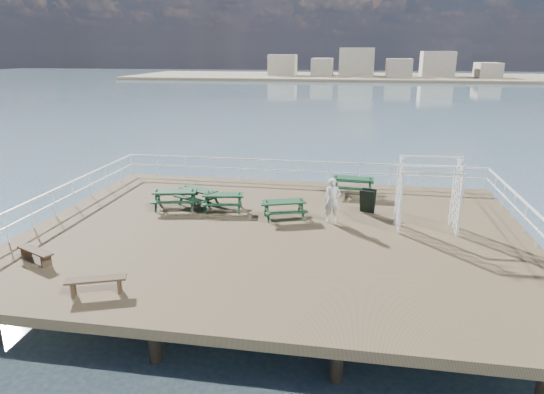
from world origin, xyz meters
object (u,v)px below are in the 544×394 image
(flat_bench_near, at_px, (35,253))
(picnic_table_b, at_px, (199,193))
(picnic_table_a, at_px, (175,196))
(picnic_table_d, at_px, (223,198))
(picnic_table_c, at_px, (353,182))
(flat_bench_far, at_px, (96,282))
(picnic_table_e, at_px, (284,206))
(trellis_arbor, at_px, (428,197))
(person, at_px, (332,200))

(flat_bench_near, bearing_deg, picnic_table_b, 88.22)
(picnic_table_a, distance_m, picnic_table_d, 2.03)
(picnic_table_c, bearing_deg, picnic_table_d, -144.39)
(picnic_table_d, xyz_separation_m, flat_bench_near, (-4.36, -5.94, -0.19))
(picnic_table_c, xyz_separation_m, flat_bench_far, (-6.68, -10.65, -0.23))
(picnic_table_e, height_order, flat_bench_near, picnic_table_e)
(picnic_table_a, distance_m, trellis_arbor, 9.97)
(picnic_table_b, bearing_deg, picnic_table_a, -119.26)
(flat_bench_far, relative_size, person, 0.94)
(flat_bench_far, xyz_separation_m, person, (5.96, 6.82, 0.52))
(picnic_table_a, relative_size, trellis_arbor, 0.73)
(picnic_table_d, relative_size, flat_bench_far, 1.12)
(picnic_table_a, height_order, person, person)
(picnic_table_d, distance_m, person, 4.54)
(picnic_table_d, bearing_deg, picnic_table_b, 150.64)
(flat_bench_near, bearing_deg, picnic_table_c, 68.30)
(picnic_table_a, distance_m, flat_bench_near, 6.29)
(picnic_table_c, height_order, flat_bench_far, picnic_table_c)
(person, bearing_deg, trellis_arbor, -11.21)
(picnic_table_d, distance_m, flat_bench_near, 7.37)
(picnic_table_e, bearing_deg, picnic_table_b, 145.74)
(picnic_table_a, relative_size, flat_bench_far, 1.25)
(flat_bench_near, distance_m, flat_bench_far, 3.27)
(picnic_table_a, height_order, flat_bench_far, picnic_table_a)
(flat_bench_near, xyz_separation_m, person, (8.84, 5.27, 0.54))
(picnic_table_e, relative_size, trellis_arbor, 0.72)
(picnic_table_e, xyz_separation_m, flat_bench_near, (-6.97, -5.39, -0.19))
(picnic_table_d, xyz_separation_m, person, (4.47, -0.67, 0.36))
(flat_bench_far, bearing_deg, picnic_table_c, 36.68)
(picnic_table_d, xyz_separation_m, flat_bench_far, (-1.48, -7.49, -0.16))
(picnic_table_c, xyz_separation_m, flat_bench_near, (-9.56, -9.10, -0.26))
(person, bearing_deg, picnic_table_d, 163.56)
(picnic_table_a, height_order, picnic_table_c, picnic_table_c)
(picnic_table_b, distance_m, picnic_table_c, 6.94)
(picnic_table_b, xyz_separation_m, person, (5.65, -1.11, 0.33))
(picnic_table_c, bearing_deg, flat_bench_far, -117.78)
(picnic_table_b, relative_size, flat_bench_far, 1.32)
(person, bearing_deg, flat_bench_far, -139.07)
(picnic_table_b, bearing_deg, flat_bench_near, -88.64)
(picnic_table_b, bearing_deg, picnic_table_d, 7.44)
(picnic_table_c, distance_m, picnic_table_d, 6.09)
(picnic_table_d, bearing_deg, flat_bench_far, -110.12)
(picnic_table_d, height_order, trellis_arbor, trellis_arbor)
(picnic_table_b, height_order, trellis_arbor, trellis_arbor)
(picnic_table_a, bearing_deg, trellis_arbor, -15.93)
(trellis_arbor, distance_m, person, 3.44)
(picnic_table_d, distance_m, flat_bench_far, 7.63)
(picnic_table_b, xyz_separation_m, picnic_table_e, (3.79, -0.99, -0.02))
(flat_bench_far, distance_m, trellis_arbor, 11.51)
(picnic_table_b, bearing_deg, picnic_table_c, 50.94)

